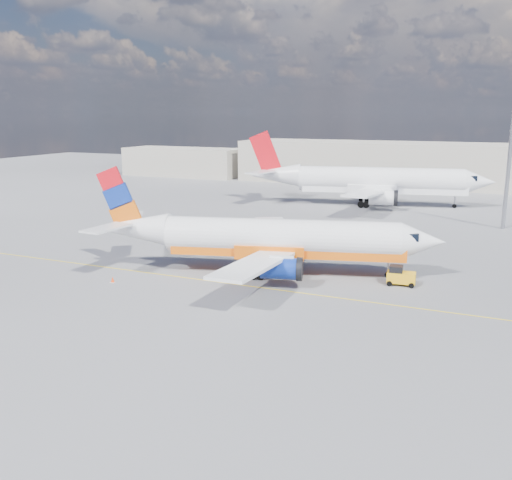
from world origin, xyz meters
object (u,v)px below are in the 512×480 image
at_px(main_jet, 271,239).
at_px(second_jet, 372,181).
at_px(gse_tug, 400,276).
at_px(traffic_cone, 113,280).

bearing_deg(main_jet, second_jet, 75.41).
relative_size(gse_tug, traffic_cone, 4.78).
bearing_deg(second_jet, traffic_cone, -114.16).
xyz_separation_m(main_jet, second_jet, (-0.21, 40.22, 0.60)).
bearing_deg(main_jet, traffic_cone, -158.88).
height_order(second_jet, gse_tug, second_jet).
bearing_deg(traffic_cone, second_jet, 77.58).
distance_m(second_jet, traffic_cone, 49.33).
bearing_deg(gse_tug, traffic_cone, -163.33).
distance_m(main_jet, traffic_cone, 13.63).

